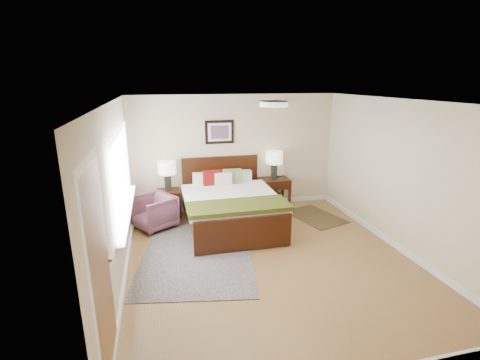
{
  "coord_description": "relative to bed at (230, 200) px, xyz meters",
  "views": [
    {
      "loc": [
        -1.65,
        -4.8,
        2.79
      ],
      "look_at": [
        -0.24,
        1.05,
        1.05
      ],
      "focal_mm": 26.0,
      "sensor_mm": 36.0,
      "label": 1
    }
  ],
  "objects": [
    {
      "name": "door",
      "position": [
        -1.88,
        -3.18,
        0.53
      ],
      "size": [
        0.06,
        1.0,
        2.18
      ],
      "color": "silver",
      "rests_on": "ground"
    },
    {
      "name": "window",
      "position": [
        -1.85,
        -0.73,
        0.84
      ],
      "size": [
        0.11,
        2.72,
        1.32
      ],
      "color": "silver",
      "rests_on": "left_wall"
    },
    {
      "name": "front_wall",
      "position": [
        0.35,
        -3.93,
        0.71
      ],
      "size": [
        4.5,
        0.04,
        2.5
      ],
      "primitive_type": "cube",
      "color": "#C1AE8C",
      "rests_on": "ground"
    },
    {
      "name": "rug_navy",
      "position": [
        1.85,
        0.05,
        -0.53
      ],
      "size": [
        1.12,
        1.38,
        0.01
      ],
      "primitive_type": "cube",
      "rotation": [
        0.0,
        0.0,
        0.3
      ],
      "color": "black",
      "rests_on": "ground"
    },
    {
      "name": "wall_art",
      "position": [
        0.0,
        1.04,
        1.18
      ],
      "size": [
        0.62,
        0.05,
        0.5
      ],
      "color": "black",
      "rests_on": "back_wall"
    },
    {
      "name": "ceiling",
      "position": [
        0.35,
        -1.43,
        1.96
      ],
      "size": [
        4.5,
        5.0,
        0.02
      ],
      "primitive_type": "cube",
      "color": "white",
      "rests_on": "back_wall"
    },
    {
      "name": "ceil_fixture",
      "position": [
        0.35,
        -1.43,
        1.93
      ],
      "size": [
        0.44,
        0.44,
        0.08
      ],
      "color": "white",
      "rests_on": "ceiling"
    },
    {
      "name": "nightstand_right",
      "position": [
        1.18,
        0.83,
        -0.14
      ],
      "size": [
        0.67,
        0.5,
        0.66
      ],
      "color": "black",
      "rests_on": "ground"
    },
    {
      "name": "lamp_right",
      "position": [
        1.18,
        0.84,
        0.56
      ],
      "size": [
        0.36,
        0.36,
        0.61
      ],
      "color": "black",
      "rests_on": "nightstand_right"
    },
    {
      "name": "armchair",
      "position": [
        -1.45,
        0.27,
        -0.21
      ],
      "size": [
        0.98,
        0.97,
        0.65
      ],
      "primitive_type": "imported",
      "rotation": [
        0.0,
        0.0,
        -1.01
      ],
      "color": "brown",
      "rests_on": "ground"
    },
    {
      "name": "right_wall",
      "position": [
        2.6,
        -1.43,
        0.71
      ],
      "size": [
        0.04,
        5.0,
        2.5
      ],
      "primitive_type": "cube",
      "color": "#C1AE8C",
      "rests_on": "ground"
    },
    {
      "name": "rug_persian",
      "position": [
        -0.77,
        -1.05,
        -0.53
      ],
      "size": [
        2.19,
        2.78,
        0.01
      ],
      "primitive_type": "cube",
      "rotation": [
        0.0,
        0.0,
        -0.18
      ],
      "color": "#0B1339",
      "rests_on": "ground"
    },
    {
      "name": "back_wall",
      "position": [
        0.35,
        1.07,
        0.71
      ],
      "size": [
        4.5,
        0.04,
        2.5
      ],
      "primitive_type": "cube",
      "color": "#C1AE8C",
      "rests_on": "ground"
    },
    {
      "name": "nightstand_left",
      "position": [
        -1.14,
        0.82,
        -0.09
      ],
      "size": [
        0.48,
        0.43,
        0.57
      ],
      "color": "black",
      "rests_on": "ground"
    },
    {
      "name": "bed",
      "position": [
        0.0,
        0.0,
        0.0
      ],
      "size": [
        1.79,
        2.17,
        1.17
      ],
      "color": "black",
      "rests_on": "ground"
    },
    {
      "name": "left_wall",
      "position": [
        -1.9,
        -1.43,
        0.71
      ],
      "size": [
        0.04,
        5.0,
        2.5
      ],
      "primitive_type": "cube",
      "color": "#C1AE8C",
      "rests_on": "ground"
    },
    {
      "name": "floor",
      "position": [
        0.35,
        -1.43,
        -0.54
      ],
      "size": [
        5.0,
        5.0,
        0.0
      ],
      "primitive_type": "plane",
      "color": "olive",
      "rests_on": "ground"
    },
    {
      "name": "lamp_left",
      "position": [
        -1.14,
        0.84,
        0.46
      ],
      "size": [
        0.36,
        0.36,
        0.61
      ],
      "color": "black",
      "rests_on": "nightstand_left"
    }
  ]
}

